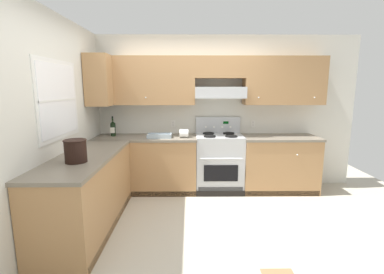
# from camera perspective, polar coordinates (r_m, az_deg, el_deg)

# --- Properties ---
(ground_plane) EXTENTS (7.04, 7.04, 0.00)m
(ground_plane) POSITION_cam_1_polar(r_m,az_deg,el_deg) (3.58, -0.11, -18.03)
(ground_plane) COLOR #B2AA99
(wall_back) EXTENTS (4.68, 0.57, 2.55)m
(wall_back) POSITION_cam_1_polar(r_m,az_deg,el_deg) (4.71, 4.77, 7.55)
(wall_back) COLOR silver
(wall_back) RESTS_ON ground_plane
(wall_left) EXTENTS (0.47, 4.00, 2.55)m
(wall_left) POSITION_cam_1_polar(r_m,az_deg,el_deg) (3.74, -25.35, 3.86)
(wall_left) COLOR silver
(wall_left) RESTS_ON ground_plane
(counter_back_run) EXTENTS (3.60, 0.65, 0.91)m
(counter_back_run) POSITION_cam_1_polar(r_m,az_deg,el_deg) (4.57, 2.34, -5.58)
(counter_back_run) COLOR #A87A4C
(counter_back_run) RESTS_ON ground_plane
(counter_left_run) EXTENTS (0.63, 1.91, 0.91)m
(counter_left_run) POSITION_cam_1_polar(r_m,az_deg,el_deg) (3.60, -20.68, -10.67)
(counter_left_run) COLOR #A87A4C
(counter_left_run) RESTS_ON ground_plane
(stove) EXTENTS (0.76, 0.62, 1.20)m
(stove) POSITION_cam_1_polar(r_m,az_deg,el_deg) (4.60, 5.61, -5.18)
(stove) COLOR #B7BABC
(stove) RESTS_ON ground_plane
(wine_bottle) EXTENTS (0.08, 0.09, 0.33)m
(wine_bottle) POSITION_cam_1_polar(r_m,az_deg,el_deg) (4.69, -16.03, 1.77)
(wine_bottle) COLOR black
(wine_bottle) RESTS_ON counter_back_run
(bowl) EXTENTS (0.38, 0.21, 0.06)m
(bowl) POSITION_cam_1_polar(r_m,az_deg,el_deg) (4.40, -6.74, 0.15)
(bowl) COLOR #9EADB7
(bowl) RESTS_ON counter_back_run
(bucket) EXTENTS (0.24, 0.24, 0.24)m
(bucket) POSITION_cam_1_polar(r_m,az_deg,el_deg) (3.16, -22.97, -2.58)
(bucket) COLOR black
(bucket) RESTS_ON counter_left_run
(paper_towel_roll) EXTENTS (0.14, 0.13, 0.13)m
(paper_towel_roll) POSITION_cam_1_polar(r_m,az_deg,el_deg) (4.38, -1.69, 0.75)
(paper_towel_roll) COLOR white
(paper_towel_roll) RESTS_ON counter_back_run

